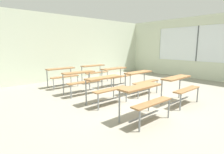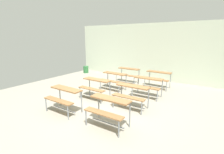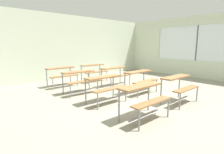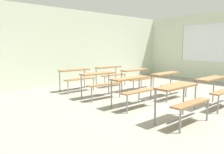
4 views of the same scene
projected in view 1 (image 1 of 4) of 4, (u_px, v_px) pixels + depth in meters
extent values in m
cube|color=gray|center=(136.00, 101.00, 5.19)|extent=(10.00, 9.00, 0.05)
cube|color=beige|center=(65.00, 48.00, 8.27)|extent=(10.00, 0.12, 3.00)
cube|color=beige|center=(206.00, 71.00, 8.34)|extent=(0.12, 9.00, 0.85)
cube|color=beige|center=(211.00, 20.00, 7.92)|extent=(0.12, 9.00, 0.45)
cube|color=beige|center=(147.00, 44.00, 10.75)|extent=(0.12, 1.90, 1.70)
cube|color=white|center=(197.00, 44.00, 8.48)|extent=(0.02, 4.20, 1.70)
cube|color=#4C5156|center=(197.00, 44.00, 8.48)|extent=(0.06, 0.05, 1.70)
cube|color=olive|center=(141.00, 87.00, 3.79)|extent=(1.10, 0.32, 0.04)
cube|color=olive|center=(152.00, 103.00, 3.60)|extent=(1.10, 0.22, 0.03)
cylinder|color=gray|center=(119.00, 106.00, 3.64)|extent=(0.04, 0.04, 0.72)
cylinder|color=gray|center=(149.00, 97.00, 4.28)|extent=(0.04, 0.04, 0.72)
cylinder|color=gray|center=(140.00, 121.00, 3.25)|extent=(0.04, 0.04, 0.44)
cylinder|color=gray|center=(169.00, 108.00, 3.90)|extent=(0.04, 0.04, 0.44)
cube|color=gray|center=(145.00, 116.00, 3.80)|extent=(1.00, 0.03, 0.03)
cube|color=olive|center=(176.00, 78.00, 4.88)|extent=(1.10, 0.33, 0.04)
cube|color=olive|center=(187.00, 90.00, 4.70)|extent=(1.10, 0.23, 0.03)
cylinder|color=gray|center=(161.00, 92.00, 4.72)|extent=(0.04, 0.04, 0.72)
cylinder|color=gray|center=(180.00, 87.00, 5.38)|extent=(0.04, 0.04, 0.72)
cylinder|color=gray|center=(180.00, 102.00, 4.34)|extent=(0.04, 0.04, 0.44)
cylinder|color=gray|center=(198.00, 95.00, 5.00)|extent=(0.04, 0.04, 0.44)
cube|color=gray|center=(180.00, 100.00, 4.89)|extent=(1.00, 0.04, 0.03)
cube|color=olive|center=(104.00, 78.00, 4.89)|extent=(1.10, 0.32, 0.04)
cube|color=olive|center=(111.00, 89.00, 4.70)|extent=(1.10, 0.22, 0.03)
cylinder|color=gray|center=(86.00, 92.00, 4.74)|extent=(0.04, 0.04, 0.72)
cylinder|color=gray|center=(114.00, 87.00, 5.38)|extent=(0.04, 0.04, 0.72)
cylinder|color=gray|center=(98.00, 102.00, 4.35)|extent=(0.04, 0.04, 0.44)
cylinder|color=gray|center=(126.00, 95.00, 5.00)|extent=(0.04, 0.04, 0.44)
cube|color=gray|center=(107.00, 100.00, 4.90)|extent=(1.00, 0.03, 0.03)
cube|color=olive|center=(139.00, 72.00, 5.86)|extent=(1.11, 0.34, 0.04)
cube|color=olive|center=(146.00, 82.00, 5.68)|extent=(1.10, 0.24, 0.03)
cylinder|color=gray|center=(125.00, 84.00, 5.70)|extent=(0.04, 0.04, 0.72)
cylinder|color=gray|center=(144.00, 80.00, 6.36)|extent=(0.04, 0.04, 0.72)
cylinder|color=gray|center=(138.00, 92.00, 5.32)|extent=(0.04, 0.04, 0.44)
cylinder|color=gray|center=(157.00, 87.00, 5.98)|extent=(0.04, 0.04, 0.44)
cube|color=gray|center=(141.00, 91.00, 5.87)|extent=(1.00, 0.05, 0.03)
cube|color=olive|center=(79.00, 72.00, 5.84)|extent=(1.11, 0.36, 0.04)
cube|color=olive|center=(84.00, 82.00, 5.64)|extent=(1.11, 0.26, 0.03)
cylinder|color=gray|center=(63.00, 84.00, 5.70)|extent=(0.04, 0.04, 0.72)
cylinder|color=gray|center=(90.00, 81.00, 6.32)|extent=(0.04, 0.04, 0.72)
cylinder|color=gray|center=(71.00, 92.00, 5.30)|extent=(0.04, 0.04, 0.44)
cylinder|color=gray|center=(98.00, 87.00, 5.92)|extent=(0.04, 0.04, 0.44)
cube|color=gray|center=(81.00, 91.00, 5.84)|extent=(1.00, 0.07, 0.03)
cube|color=olive|center=(114.00, 69.00, 6.85)|extent=(1.10, 0.33, 0.04)
cube|color=olive|center=(120.00, 77.00, 6.66)|extent=(1.10, 0.23, 0.03)
cylinder|color=gray|center=(102.00, 79.00, 6.69)|extent=(0.04, 0.04, 0.72)
cylinder|color=gray|center=(121.00, 76.00, 7.34)|extent=(0.04, 0.04, 0.72)
cylinder|color=gray|center=(111.00, 85.00, 6.31)|extent=(0.04, 0.04, 0.44)
cylinder|color=gray|center=(130.00, 81.00, 6.96)|extent=(0.04, 0.04, 0.44)
cube|color=gray|center=(116.00, 85.00, 6.85)|extent=(1.00, 0.04, 0.03)
cube|color=olive|center=(61.00, 69.00, 6.83)|extent=(1.10, 0.34, 0.04)
cube|color=olive|center=(65.00, 77.00, 6.64)|extent=(1.10, 0.24, 0.03)
cylinder|color=gray|center=(47.00, 79.00, 6.67)|extent=(0.04, 0.04, 0.72)
cylinder|color=gray|center=(71.00, 76.00, 7.32)|extent=(0.04, 0.04, 0.72)
cylinder|color=gray|center=(54.00, 85.00, 6.29)|extent=(0.04, 0.04, 0.44)
cylinder|color=gray|center=(78.00, 81.00, 6.94)|extent=(0.04, 0.04, 0.44)
cube|color=gray|center=(63.00, 85.00, 6.84)|extent=(1.00, 0.05, 0.03)
cube|color=olive|center=(93.00, 66.00, 7.84)|extent=(1.10, 0.34, 0.04)
cube|color=olive|center=(97.00, 73.00, 7.65)|extent=(1.10, 0.24, 0.03)
cylinder|color=gray|center=(82.00, 74.00, 7.69)|extent=(0.04, 0.04, 0.72)
cylinder|color=gray|center=(100.00, 72.00, 8.33)|extent=(0.04, 0.04, 0.72)
cylinder|color=gray|center=(89.00, 79.00, 7.31)|extent=(0.04, 0.04, 0.44)
cylinder|color=gray|center=(107.00, 77.00, 7.94)|extent=(0.04, 0.04, 0.44)
cube|color=gray|center=(95.00, 80.00, 7.85)|extent=(1.00, 0.05, 0.03)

